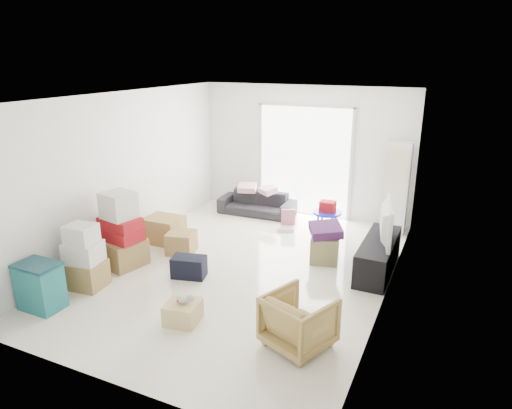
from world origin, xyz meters
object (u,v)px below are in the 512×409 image
at_px(ac_tower, 396,188).
at_px(ottoman, 325,249).
at_px(kids_table, 327,211).
at_px(sofa, 257,200).
at_px(tv_console, 378,256).
at_px(storage_bins, 40,286).
at_px(wood_crate, 183,312).
at_px(armchair, 299,319).
at_px(television, 380,236).

xyz_separation_m(ac_tower, ottoman, (-0.81, -1.84, -0.65)).
relative_size(ottoman, kids_table, 0.67).
bearing_deg(sofa, kids_table, -19.75).
bearing_deg(tv_console, storage_bins, -142.17).
height_order(tv_console, storage_bins, storage_bins).
height_order(ac_tower, wood_crate, ac_tower).
height_order(tv_console, wood_crate, tv_console).
bearing_deg(armchair, sofa, -37.40).
xyz_separation_m(sofa, ottoman, (2.00, -1.69, -0.10)).
height_order(ac_tower, television, ac_tower).
distance_m(sofa, ottoman, 2.62).
relative_size(tv_console, kids_table, 2.34).
bearing_deg(television, ac_tower, -9.66).
bearing_deg(kids_table, ac_tower, 31.31).
height_order(armchair, wood_crate, armchair).
bearing_deg(tv_console, television, 0.00).
xyz_separation_m(tv_console, television, (0.00, 0.00, 0.33)).
bearing_deg(storage_bins, kids_table, 56.86).
distance_m(ac_tower, kids_table, 1.37).
height_order(television, wood_crate, television).
bearing_deg(television, sofa, 48.30).
bearing_deg(sofa, ac_tower, 0.67).
height_order(television, kids_table, kids_table).
distance_m(television, wood_crate, 3.24).
bearing_deg(ac_tower, tv_console, -88.44).
relative_size(sofa, wood_crate, 3.98).
distance_m(armchair, kids_table, 3.61).
bearing_deg(ottoman, armchair, -80.74).
relative_size(television, kids_table, 1.61).
bearing_deg(kids_table, ottoman, -75.33).
relative_size(ac_tower, storage_bins, 2.66).
relative_size(tv_console, armchair, 2.17).
xyz_separation_m(television, kids_table, (-1.17, 1.16, -0.11)).
bearing_deg(television, wood_crate, 130.55).
distance_m(television, storage_bins, 4.94).
relative_size(sofa, storage_bins, 2.47).
bearing_deg(sofa, armchair, -61.96).
relative_size(tv_console, ottoman, 3.50).
distance_m(television, sofa, 3.33).
distance_m(sofa, armchair, 4.72).
xyz_separation_m(ottoman, kids_table, (-0.30, 1.16, 0.25)).
height_order(television, armchair, armchair).
distance_m(ac_tower, ottoman, 2.12).
xyz_separation_m(television, sofa, (-2.86, 1.69, -0.27)).
xyz_separation_m(ottoman, wood_crate, (-1.12, -2.51, -0.09)).
distance_m(ottoman, kids_table, 1.23).
distance_m(storage_bins, kids_table, 5.00).
xyz_separation_m(ac_tower, sofa, (-2.81, -0.15, -0.56)).
relative_size(armchair, wood_crate, 1.76).
relative_size(television, armchair, 1.49).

